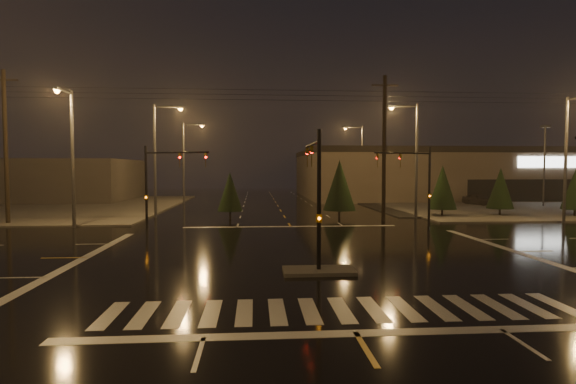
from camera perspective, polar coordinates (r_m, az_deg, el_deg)
name	(u,v)px	position (r m, az deg, el deg)	size (l,w,h in m)	color
ground	(308,254)	(23.09, 2.51, -7.92)	(140.00, 140.00, 0.00)	black
sidewalk_ne	(522,204)	(61.99, 27.60, -1.33)	(36.00, 36.00, 0.12)	#45433E
sidewalk_nw	(12,207)	(59.36, -31.64, -1.61)	(36.00, 36.00, 0.12)	#45433E
median_island	(319,271)	(19.19, 3.93, -9.95)	(3.00, 1.60, 0.15)	#45433E
crosswalk	(342,310)	(14.45, 6.83, -14.62)	(15.00, 2.60, 0.01)	beige
stop_bar_near	(356,333)	(12.60, 8.65, -17.32)	(16.00, 0.50, 0.01)	beige
stop_bar_far	(291,226)	(33.90, 0.32, -4.40)	(16.00, 0.50, 0.01)	beige
parking_lot	(572,205)	(63.16, 32.42, -1.40)	(50.00, 24.00, 0.08)	black
retail_building	(493,172)	(78.17, 24.61, 2.34)	(60.20, 28.30, 7.20)	brown
commercial_block	(21,180)	(72.18, -30.84, 1.33)	(30.00, 18.00, 5.60)	#3F3938
signal_mast_median	(316,183)	(19.63, 3.58, 1.18)	(0.25, 4.59, 6.00)	black
signal_mast_ne	(418,176)	(34.84, 16.22, 1.92)	(4.84, 1.86, 6.00)	black
signal_mast_nw	(159,177)	(33.36, -16.05, 1.88)	(4.84, 1.86, 6.00)	black
streetlight_1	(158,152)	(41.42, -16.15, 4.86)	(2.77, 0.32, 10.00)	#38383A
streetlight_2	(186,157)	(57.17, -12.83, 4.36)	(2.77, 0.32, 10.00)	#38383A
streetlight_3	(413,152)	(40.95, 15.61, 4.89)	(2.77, 0.32, 10.00)	#38383A
streetlight_4	(360,158)	(60.15, 9.12, 4.32)	(2.77, 0.32, 10.00)	#38383A
streetlight_5	(71,149)	(36.27, -25.89, 4.96)	(0.32, 2.77, 10.00)	#38383A
streetlight_6	(569,150)	(41.78, 32.07, 4.50)	(0.32, 2.77, 10.00)	#38383A
utility_pole_0	(6,146)	(41.35, -32.23, 4.98)	(2.20, 0.32, 12.00)	black
utility_pole_1	(384,147)	(38.08, 12.11, 5.58)	(2.20, 0.32, 12.00)	black
conifer_0	(442,187)	(43.07, 19.02, 0.60)	(2.55, 2.55, 4.68)	black
conifer_1	(500,188)	(45.63, 25.36, 0.43)	(2.38, 2.38, 4.42)	black
conifer_2	(575,189)	(48.02, 32.68, 0.34)	(2.36, 2.36, 4.39)	black
conifer_3	(230,192)	(39.01, -7.38, 0.05)	(2.16, 2.16, 4.08)	black
conifer_4	(339,185)	(39.75, 6.56, 0.89)	(2.85, 2.85, 5.15)	black
car_parked	(479,199)	(57.75, 23.08, -0.87)	(1.70, 4.23, 1.44)	black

